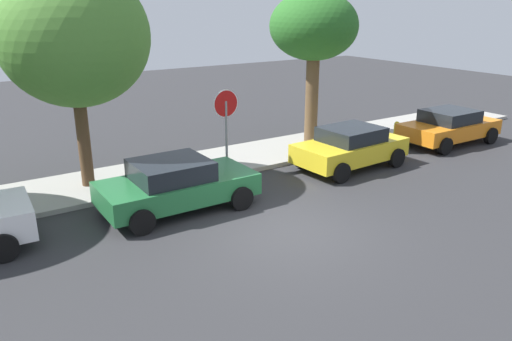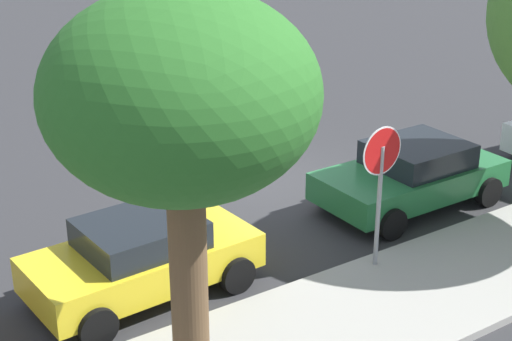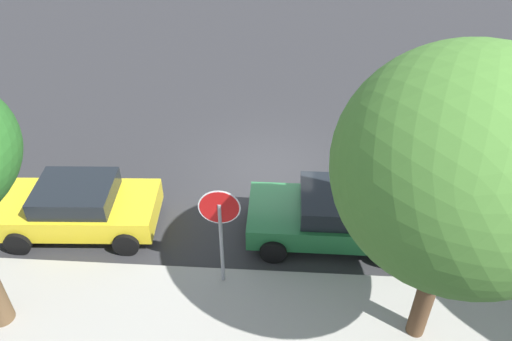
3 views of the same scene
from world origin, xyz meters
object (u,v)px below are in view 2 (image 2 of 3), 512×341
(parked_car_yellow, at_px, (142,256))
(parked_car_green, at_px, (412,174))
(street_tree_near_corner, at_px, (181,101))
(stop_sign, at_px, (381,173))

(parked_car_yellow, bearing_deg, parked_car_green, -179.06)
(parked_car_yellow, height_order, street_tree_near_corner, street_tree_near_corner)
(parked_car_green, xyz_separation_m, parked_car_yellow, (6.31, 0.10, 0.01))
(stop_sign, xyz_separation_m, parked_car_green, (-2.53, -1.71, -1.20))
(street_tree_near_corner, bearing_deg, stop_sign, -162.28)
(parked_car_green, height_order, street_tree_near_corner, street_tree_near_corner)
(parked_car_yellow, distance_m, street_tree_near_corner, 4.82)
(parked_car_green, relative_size, street_tree_near_corner, 0.72)
(parked_car_yellow, bearing_deg, stop_sign, 157.00)
(stop_sign, distance_m, street_tree_near_corner, 5.40)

